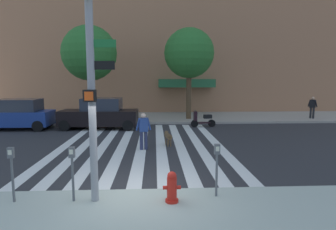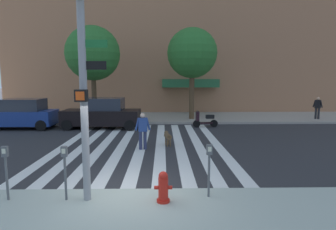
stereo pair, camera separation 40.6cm
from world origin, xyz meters
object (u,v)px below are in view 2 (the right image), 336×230
parking_meter_curbside (65,165)px  pedestrian_bystander (318,107)px  dog_on_leash (168,136)px  street_tree_middle (192,53)px  parking_meter_third_along (209,163)px  parked_scooter (205,120)px  traffic_light_pole (82,62)px  fire_hydrant (163,187)px  street_tree_nearest (93,54)px  parking_meter_second_along (6,165)px  pedestrian_dog_walker (143,129)px  parked_car_near_curb (21,114)px  parked_car_behind_first (102,114)px

parking_meter_curbside → pedestrian_bystander: (13.91, 14.00, 0.05)m
parking_meter_curbside → dog_on_leash: bearing=67.6°
street_tree_middle → pedestrian_bystander: (9.34, -0.39, -3.90)m
parking_meter_third_along → parked_scooter: size_ratio=0.83×
traffic_light_pole → pedestrian_bystander: traffic_light_pole is taller
dog_on_leash → parked_scooter: bearing=63.2°
street_tree_middle → dog_on_leash: bearing=-103.6°
traffic_light_pole → street_tree_middle: street_tree_middle is taller
traffic_light_pole → dog_on_leash: (2.10, 6.43, -3.08)m
fire_hydrant → parking_meter_curbside: (-2.41, 0.16, 0.51)m
street_tree_nearest → parking_meter_second_along: bearing=-85.4°
pedestrian_dog_walker → pedestrian_bystander: size_ratio=1.00×
parking_meter_second_along → pedestrian_bystander: 20.76m
pedestrian_bystander → street_tree_middle: bearing=177.6°
parked_scooter → dog_on_leash: bearing=-116.8°
parking_meter_third_along → dog_on_leash: parking_meter_third_along is taller
pedestrian_dog_walker → parking_meter_second_along: bearing=-117.8°
parking_meter_curbside → street_tree_middle: size_ratio=0.20×
parking_meter_third_along → street_tree_nearest: (-6.11, 13.69, 3.87)m
parked_scooter → street_tree_nearest: street_tree_nearest is taller
fire_hydrant → dog_on_leash: 6.56m
street_tree_middle → pedestrian_dog_walker: 10.11m
parking_meter_third_along → parking_meter_second_along: bearing=-178.8°
parked_scooter → street_tree_middle: (-0.60, 2.98, 4.49)m
parking_meter_curbside → street_tree_nearest: street_tree_nearest is taller
street_tree_middle → parking_meter_curbside: bearing=-107.6°
traffic_light_pole → street_tree_nearest: size_ratio=0.87×
parked_car_near_curb → pedestrian_bystander: bearing=7.9°
traffic_light_pole → fire_hydrant: 3.55m
parking_meter_curbside → pedestrian_dog_walker: 5.84m
fire_hydrant → street_tree_nearest: street_tree_nearest is taller
parking_meter_curbside → street_tree_nearest: size_ratio=0.20×
parked_car_behind_first → street_tree_nearest: size_ratio=0.73×
parking_meter_curbside → parking_meter_second_along: size_ratio=1.00×
fire_hydrant → parking_meter_third_along: parking_meter_third_along is taller
parking_meter_curbside → parked_car_behind_first: 11.26m
fire_hydrant → parking_meter_third_along: 1.30m
parked_car_near_curb → traffic_light_pole: bearing=-57.8°
dog_on_leash → pedestrian_bystander: size_ratio=0.59×
parked_car_behind_first → parked_scooter: parked_car_behind_first is taller
parking_meter_curbside → pedestrian_dog_walker: size_ratio=0.83×
parked_car_near_curb → parked_car_behind_first: bearing=-0.0°
parking_meter_curbside → pedestrian_bystander: size_ratio=0.83×
street_tree_nearest → pedestrian_bystander: street_tree_nearest is taller
parking_meter_third_along → pedestrian_bystander: (10.34, 13.87, 0.05)m
parked_scooter → street_tree_middle: bearing=101.3°
parking_meter_second_along → street_tree_nearest: (-1.10, 13.79, 3.87)m
parking_meter_curbside → pedestrian_dog_walker: bearing=75.0°
fire_hydrant → street_tree_nearest: 15.47m
street_tree_middle → pedestrian_bystander: 10.13m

